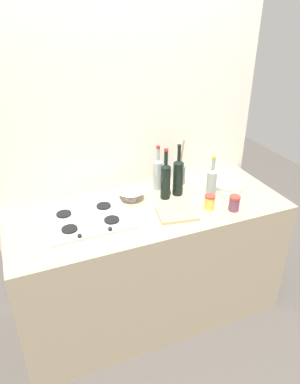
{
  "coord_description": "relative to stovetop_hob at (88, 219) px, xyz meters",
  "views": [
    {
      "loc": [
        -0.75,
        -1.8,
        2.08
      ],
      "look_at": [
        0.0,
        0.0,
        1.02
      ],
      "focal_mm": 33.15,
      "sensor_mm": 36.0,
      "label": 1
    }
  ],
  "objects": [
    {
      "name": "cutting_board",
      "position": [
        0.53,
        -0.15,
        -0.0
      ],
      "size": [
        0.26,
        0.22,
        0.02
      ],
      "primitive_type": "cube",
      "rotation": [
        0.0,
        0.0,
        -0.17
      ],
      "color": "tan",
      "rests_on": "counter_block"
    },
    {
      "name": "wine_bottle_mid_right",
      "position": [
        0.65,
        0.1,
        0.12
      ],
      "size": [
        0.07,
        0.07,
        0.36
      ],
      "color": "black",
      "rests_on": "counter_block"
    },
    {
      "name": "backsplash_panel",
      "position": [
        0.4,
        0.37,
        0.23
      ],
      "size": [
        1.9,
        0.06,
        2.29
      ],
      "primitive_type": "cube",
      "color": "beige",
      "rests_on": "ground"
    },
    {
      "name": "condiment_jar_front",
      "position": [
        0.89,
        -0.23,
        0.04
      ],
      "size": [
        0.07,
        0.07,
        0.1
      ],
      "color": "#66384C",
      "rests_on": "counter_block"
    },
    {
      "name": "utensil_crock",
      "position": [
        0.74,
        0.24,
        0.07
      ],
      "size": [
        0.08,
        0.08,
        0.33
      ],
      "color": "slate",
      "rests_on": "counter_block"
    },
    {
      "name": "plate_stack",
      "position": [
        1.01,
        0.02,
        0.02
      ],
      "size": [
        0.21,
        0.21,
        0.07
      ],
      "color": "white",
      "rests_on": "counter_block"
    },
    {
      "name": "ground_plane",
      "position": [
        0.4,
        -0.01,
        -0.91
      ],
      "size": [
        6.0,
        6.0,
        0.0
      ],
      "primitive_type": "plane",
      "color": "#47423D",
      "rests_on": "ground"
    },
    {
      "name": "stovetop_hob",
      "position": [
        0.0,
        0.0,
        0.0
      ],
      "size": [
        0.5,
        0.39,
        0.04
      ],
      "color": "#B2B2B7",
      "rests_on": "counter_block"
    },
    {
      "name": "condiment_jar_rear",
      "position": [
        0.76,
        -0.15,
        0.04
      ],
      "size": [
        0.07,
        0.07,
        0.1
      ],
      "color": "gold",
      "rests_on": "counter_block"
    },
    {
      "name": "mixing_bowl",
      "position": [
        0.33,
        0.14,
        0.02
      ],
      "size": [
        0.17,
        0.17,
        0.07
      ],
      "color": "white",
      "rests_on": "counter_block"
    },
    {
      "name": "wine_bottle_rightmost",
      "position": [
        0.82,
        -0.06,
        0.11
      ],
      "size": [
        0.07,
        0.07,
        0.31
      ],
      "color": "gray",
      "rests_on": "counter_block"
    },
    {
      "name": "counter_block",
      "position": [
        0.4,
        -0.01,
        -0.46
      ],
      "size": [
        1.8,
        0.7,
        0.9
      ],
      "primitive_type": "cube",
      "color": "tan",
      "rests_on": "ground"
    },
    {
      "name": "wine_bottle_mid_left",
      "position": [
        0.55,
        0.08,
        0.12
      ],
      "size": [
        0.07,
        0.07,
        0.35
      ],
      "color": "black",
      "rests_on": "counter_block"
    },
    {
      "name": "wine_bottle_leftmost",
      "position": [
        0.56,
        0.22,
        0.11
      ],
      "size": [
        0.06,
        0.06,
        0.32
      ],
      "color": "gray",
      "rests_on": "counter_block"
    }
  ]
}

